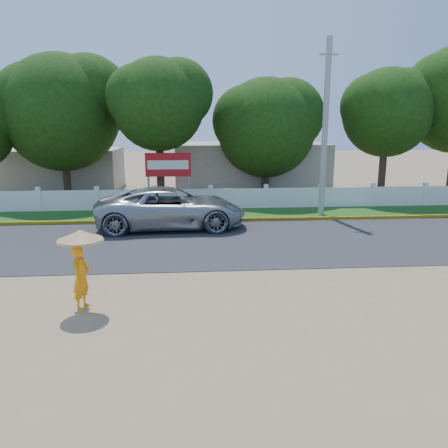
# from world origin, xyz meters

# --- Properties ---
(ground) EXTENTS (120.00, 120.00, 0.00)m
(ground) POSITION_xyz_m (0.00, 0.00, 0.00)
(ground) COLOR #9E8460
(ground) RESTS_ON ground
(road) EXTENTS (60.00, 7.00, 0.02)m
(road) POSITION_xyz_m (0.00, 4.50, 0.01)
(road) COLOR #38383A
(road) RESTS_ON ground
(grass_verge) EXTENTS (60.00, 3.50, 0.03)m
(grass_verge) POSITION_xyz_m (0.00, 9.75, 0.01)
(grass_verge) COLOR #2D601E
(grass_verge) RESTS_ON ground
(curb) EXTENTS (40.00, 0.18, 0.16)m
(curb) POSITION_xyz_m (0.00, 8.05, 0.08)
(curb) COLOR yellow
(curb) RESTS_ON ground
(fence) EXTENTS (40.00, 0.10, 1.10)m
(fence) POSITION_xyz_m (0.00, 11.20, 0.55)
(fence) COLOR silver
(fence) RESTS_ON ground
(building_near) EXTENTS (10.00, 6.00, 3.20)m
(building_near) POSITION_xyz_m (3.00, 18.00, 1.60)
(building_near) COLOR #B7AD99
(building_near) RESTS_ON ground
(building_far) EXTENTS (8.00, 5.00, 2.80)m
(building_far) POSITION_xyz_m (-10.00, 19.00, 1.40)
(building_far) COLOR #B7AD99
(building_far) RESTS_ON ground
(utility_pole) EXTENTS (0.28, 0.28, 8.48)m
(utility_pole) POSITION_xyz_m (5.49, 9.24, 4.24)
(utility_pole) COLOR gray
(utility_pole) RESTS_ON ground
(vehicle) EXTENTS (6.62, 3.27, 1.80)m
(vehicle) POSITION_xyz_m (-1.95, 7.01, 0.90)
(vehicle) COLOR #9EA1A5
(vehicle) RESTS_ON ground
(monk_with_parasol) EXTENTS (1.11, 1.11, 2.03)m
(monk_with_parasol) POSITION_xyz_m (-3.82, -1.47, 1.32)
(monk_with_parasol) COLOR orange
(monk_with_parasol) RESTS_ON ground
(billboard) EXTENTS (2.50, 0.13, 2.95)m
(billboard) POSITION_xyz_m (-2.29, 12.30, 2.14)
(billboard) COLOR gray
(billboard) RESTS_ON ground
(tree_row) EXTENTS (33.92, 8.00, 9.15)m
(tree_row) POSITION_xyz_m (1.67, 14.24, 5.11)
(tree_row) COLOR #473828
(tree_row) RESTS_ON ground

